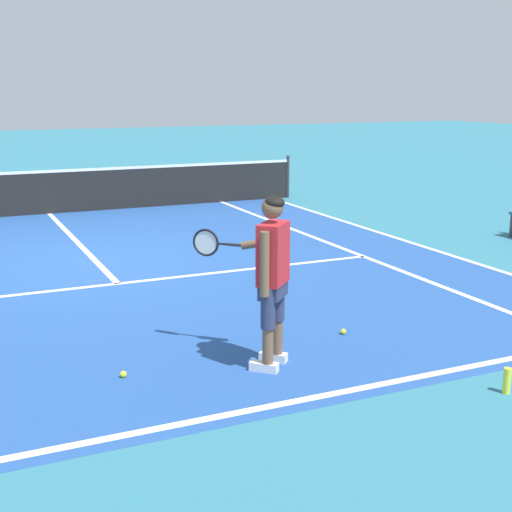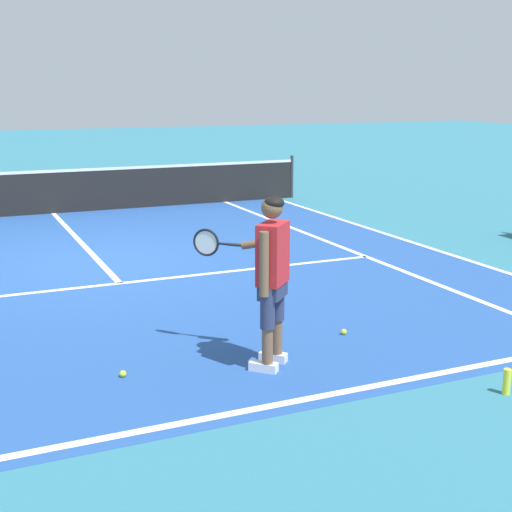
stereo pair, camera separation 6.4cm
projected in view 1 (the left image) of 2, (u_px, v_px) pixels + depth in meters
ground_plane at (97, 262)px, 11.36m from camera, size 80.00×80.00×0.00m
court_inner_surface at (103, 269)px, 10.93m from camera, size 10.98×11.32×0.00m
line_baseline at (243, 412)px, 6.09m from camera, size 10.98×0.10×0.01m
line_service at (118, 284)px, 10.09m from camera, size 8.23×0.10×0.01m
line_centre_service at (76, 241)px, 12.93m from camera, size 0.10×6.40×0.01m
line_singles_right at (334, 245)px, 12.58m from camera, size 0.10×10.92×0.01m
line_doubles_right at (399, 239)px, 13.13m from camera, size 0.10×10.92×0.01m
tennis_net at (48, 192)px, 15.66m from camera, size 11.96×0.08×1.07m
tennis_player at (270, 270)px, 6.87m from camera, size 0.74×1.16×1.71m
tennis_ball_near_feet at (123, 374)px, 6.81m from camera, size 0.07×0.07×0.07m
tennis_ball_by_baseline at (343, 332)px, 8.00m from camera, size 0.07×0.07×0.07m
water_bottle at (507, 381)px, 6.44m from camera, size 0.07×0.07×0.24m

